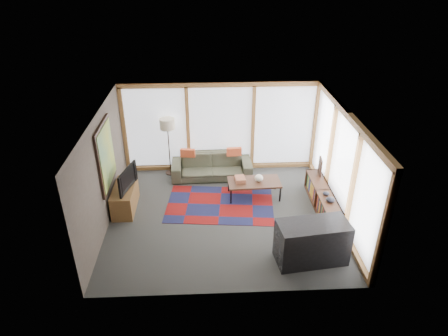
{
  "coord_description": "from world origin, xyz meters",
  "views": [
    {
      "loc": [
        -0.4,
        -7.96,
        5.66
      ],
      "look_at": [
        0.0,
        0.4,
        1.1
      ],
      "focal_mm": 32.0,
      "sensor_mm": 36.0,
      "label": 1
    }
  ],
  "objects_px": {
    "floor_lamp": "(169,147)",
    "bar_counter": "(312,242)",
    "bookshelf": "(322,199)",
    "tv_console": "(125,198)",
    "sofa": "(212,166)",
    "coffee_table": "(254,189)",
    "television": "(124,178)"
  },
  "relations": [
    {
      "from": "television",
      "to": "sofa",
      "type": "bearing_deg",
      "value": -39.33
    },
    {
      "from": "floor_lamp",
      "to": "coffee_table",
      "type": "xyz_separation_m",
      "value": [
        2.26,
        -1.35,
        -0.62
      ]
    },
    {
      "from": "sofa",
      "to": "tv_console",
      "type": "height_order",
      "value": "sofa"
    },
    {
      "from": "floor_lamp",
      "to": "tv_console",
      "type": "height_order",
      "value": "floor_lamp"
    },
    {
      "from": "bookshelf",
      "to": "television",
      "type": "distance_m",
      "value": 4.87
    },
    {
      "from": "floor_lamp",
      "to": "bookshelf",
      "type": "height_order",
      "value": "floor_lamp"
    },
    {
      "from": "sofa",
      "to": "bookshelf",
      "type": "distance_m",
      "value": 3.21
    },
    {
      "from": "coffee_table",
      "to": "bookshelf",
      "type": "distance_m",
      "value": 1.74
    },
    {
      "from": "bookshelf",
      "to": "coffee_table",
      "type": "bearing_deg",
      "value": 159.25
    },
    {
      "from": "coffee_table",
      "to": "television",
      "type": "xyz_separation_m",
      "value": [
        -3.2,
        -0.43,
        0.65
      ]
    },
    {
      "from": "bar_counter",
      "to": "television",
      "type": "bearing_deg",
      "value": 146.0
    },
    {
      "from": "tv_console",
      "to": "bookshelf",
      "type": "bearing_deg",
      "value": -2.61
    },
    {
      "from": "bar_counter",
      "to": "bookshelf",
      "type": "bearing_deg",
      "value": 61.21
    },
    {
      "from": "bookshelf",
      "to": "tv_console",
      "type": "relative_size",
      "value": 1.75
    },
    {
      "from": "tv_console",
      "to": "bar_counter",
      "type": "distance_m",
      "value": 4.64
    },
    {
      "from": "tv_console",
      "to": "coffee_table",
      "type": "bearing_deg",
      "value": 6.95
    },
    {
      "from": "floor_lamp",
      "to": "bar_counter",
      "type": "distance_m",
      "value": 4.98
    },
    {
      "from": "coffee_table",
      "to": "bookshelf",
      "type": "height_order",
      "value": "bookshelf"
    },
    {
      "from": "floor_lamp",
      "to": "bar_counter",
      "type": "xyz_separation_m",
      "value": [
        3.15,
        -3.84,
        -0.39
      ]
    },
    {
      "from": "television",
      "to": "bar_counter",
      "type": "relative_size",
      "value": 0.67
    },
    {
      "from": "sofa",
      "to": "coffee_table",
      "type": "bearing_deg",
      "value": -47.31
    },
    {
      "from": "bookshelf",
      "to": "television",
      "type": "xyz_separation_m",
      "value": [
        -4.83,
        0.19,
        0.61
      ]
    },
    {
      "from": "bar_counter",
      "to": "tv_console",
      "type": "bearing_deg",
      "value": 145.92
    },
    {
      "from": "sofa",
      "to": "bar_counter",
      "type": "relative_size",
      "value": 1.56
    },
    {
      "from": "tv_console",
      "to": "floor_lamp",
      "type": "bearing_deg",
      "value": 60.51
    },
    {
      "from": "television",
      "to": "floor_lamp",
      "type": "bearing_deg",
      "value": -13.09
    },
    {
      "from": "sofa",
      "to": "floor_lamp",
      "type": "bearing_deg",
      "value": 167.32
    },
    {
      "from": "tv_console",
      "to": "television",
      "type": "bearing_deg",
      "value": -32.86
    },
    {
      "from": "sofa",
      "to": "bar_counter",
      "type": "bearing_deg",
      "value": -62.6
    },
    {
      "from": "bookshelf",
      "to": "tv_console",
      "type": "distance_m",
      "value": 4.88
    },
    {
      "from": "television",
      "to": "coffee_table",
      "type": "bearing_deg",
      "value": -67.7
    },
    {
      "from": "coffee_table",
      "to": "television",
      "type": "height_order",
      "value": "television"
    }
  ]
}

